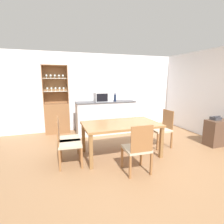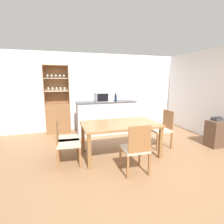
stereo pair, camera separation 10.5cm
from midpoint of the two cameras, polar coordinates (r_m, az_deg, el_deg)
The scene contains 14 objects.
ground_plane at distance 4.04m, azimuth 7.68°, elevation -14.29°, with size 18.00×18.00×0.00m, color #936B47.
wall_back at distance 6.15m, azimuth -2.91°, elevation 6.64°, with size 6.80×0.06×2.55m.
wall_right at distance 5.56m, azimuth 31.27°, elevation 4.72°, with size 0.06×4.60×2.55m.
kitchen_counter at distance 5.56m, azimuth -2.61°, elevation -1.74°, with size 1.86×0.55×1.02m.
display_cabinet at distance 5.82m, azimuth -18.02°, elevation -0.39°, with size 0.75×0.33×2.12m.
dining_table at distance 3.91m, azimuth 2.17°, elevation -4.78°, with size 1.67×0.98×0.74m.
dining_chair_side_left_far at distance 3.87m, azimuth -15.40°, elevation -8.25°, with size 0.45×0.45×0.93m.
dining_chair_head_near at distance 3.24m, azimuth 7.43°, elevation -11.70°, with size 0.46×0.46×0.93m.
dining_chair_side_right_far at distance 4.62m, azimuth 15.38°, elevation -5.21°, with size 0.46×0.46×0.93m.
dining_chair_side_left_near at distance 3.60m, azimuth -15.13°, elevation -9.70°, with size 0.48×0.48×0.93m.
microwave at distance 5.46m, azimuth -3.52°, elevation 4.93°, with size 0.53×0.38×0.28m.
wine_bottle at distance 5.44m, azimuth 0.44°, elevation 4.67°, with size 0.07×0.07×0.28m.
side_cabinet at distance 5.29m, azimuth 30.54°, elevation -5.83°, with size 0.57×0.36×0.67m.
telephone at distance 5.20m, azimuth 30.25°, elevation -1.77°, with size 0.21×0.19×0.11m.
Camera 1 is at (-1.70, -3.27, 1.69)m, focal length 28.00 mm.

